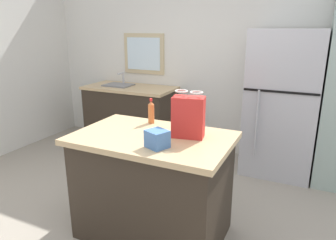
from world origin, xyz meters
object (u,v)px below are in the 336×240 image
at_px(refrigerator, 282,104).
at_px(bottle, 151,112).
at_px(kitchen_island, 153,185).
at_px(small_box, 157,139).
at_px(shopping_bag, 188,117).

bearing_deg(refrigerator, bottle, -124.22).
relative_size(kitchen_island, small_box, 8.68).
bearing_deg(kitchen_island, refrigerator, 64.98).
distance_m(kitchen_island, small_box, 0.58).
distance_m(kitchen_island, refrigerator, 1.98).
relative_size(kitchen_island, shopping_bag, 3.43).
distance_m(small_box, bottle, 0.61).
height_order(refrigerator, shopping_bag, refrigerator).
distance_m(kitchen_island, shopping_bag, 0.68).
bearing_deg(bottle, shopping_bag, -24.66).
xyz_separation_m(refrigerator, shopping_bag, (-0.55, -1.66, 0.21)).
relative_size(shopping_bag, bottle, 1.62).
bearing_deg(shopping_bag, kitchen_island, -160.31).
bearing_deg(small_box, shopping_bag, 69.05).
bearing_deg(small_box, kitchen_island, 126.14).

